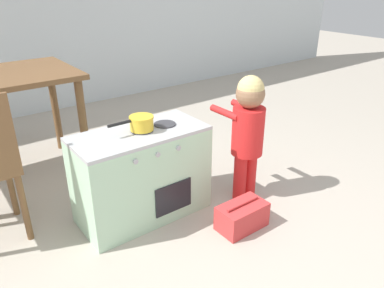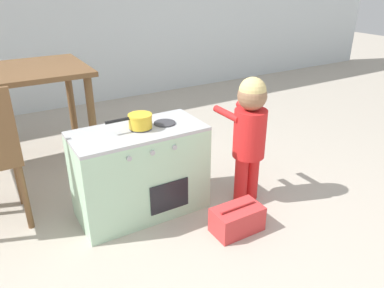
# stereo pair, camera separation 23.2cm
# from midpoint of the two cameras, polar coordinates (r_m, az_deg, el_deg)

# --- Properties ---
(play_kitchen) EXTENTS (0.78, 0.39, 0.57)m
(play_kitchen) POSITION_cam_midpoint_polar(r_m,az_deg,el_deg) (2.30, -5.00, -4.28)
(play_kitchen) COLOR #B2DBB7
(play_kitchen) RESTS_ON ground_plane
(toy_pot) EXTENTS (0.28, 0.14, 0.08)m
(toy_pot) POSITION_cam_midpoint_polar(r_m,az_deg,el_deg) (2.16, -4.96, 3.58)
(toy_pot) COLOR yellow
(toy_pot) RESTS_ON play_kitchen
(child_figure) EXTENTS (0.23, 0.35, 0.83)m
(child_figure) POSITION_cam_midpoint_polar(r_m,az_deg,el_deg) (2.35, 11.59, 2.50)
(child_figure) COLOR red
(child_figure) RESTS_ON ground_plane
(toy_basket) EXTENTS (0.29, 0.17, 0.17)m
(toy_basket) POSITION_cam_midpoint_polar(r_m,az_deg,el_deg) (2.25, 9.88, -11.33)
(toy_basket) COLOR #D13838
(toy_basket) RESTS_ON ground_plane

